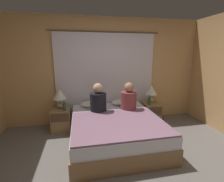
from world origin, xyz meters
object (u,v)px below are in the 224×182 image
object	(u,v)px
nightstand_right	(151,112)
lamp_left	(60,96)
bed	(115,129)
person_left_in_bed	(98,100)
pillow_right	(123,102)
pillow_left	(93,104)
nightstand_left	(61,119)
lamp_right	(151,91)
beer_bottle_on_left_stand	(64,107)
person_right_in_bed	(129,99)
handbag_on_floor	(159,124)
beer_bottle_on_right_stand	(149,101)

from	to	relation	value
nightstand_right	lamp_left	distance (m)	2.21
bed	person_left_in_bed	bearing A→B (deg)	126.43
bed	lamp_left	size ratio (longest dim) A/B	4.54
pillow_right	pillow_left	bearing A→B (deg)	180.00
nightstand_left	lamp_right	size ratio (longest dim) A/B	1.17
person_left_in_bed	beer_bottle_on_left_stand	bearing A→B (deg)	163.52
pillow_left	person_right_in_bed	size ratio (longest dim) A/B	0.92
person_left_in_bed	person_right_in_bed	xyz separation A→B (m)	(0.65, 0.00, -0.00)
person_left_in_bed	person_right_in_bed	world-z (taller)	person_left_in_bed
pillow_right	beer_bottle_on_left_stand	bearing A→B (deg)	-172.86
lamp_right	person_right_in_bed	distance (m)	0.79
beer_bottle_on_left_stand	pillow_left	bearing A→B (deg)	15.32
bed	handbag_on_floor	bearing A→B (deg)	15.77
nightstand_right	beer_bottle_on_left_stand	bearing A→B (deg)	-176.35
bed	lamp_left	distance (m)	1.41
bed	pillow_right	bearing A→B (deg)	64.07
pillow_right	beer_bottle_on_right_stand	xyz separation A→B (m)	(0.59, -0.17, 0.04)
bed	lamp_left	world-z (taller)	lamp_left
beer_bottle_on_right_stand	pillow_left	bearing A→B (deg)	172.78
pillow_right	lamp_right	bearing A→B (deg)	0.63
pillow_left	beer_bottle_on_left_stand	world-z (taller)	beer_bottle_on_left_stand
pillow_left	person_right_in_bed	world-z (taller)	person_right_in_bed
lamp_left	beer_bottle_on_left_stand	xyz separation A→B (m)	(0.10, -0.17, -0.20)
nightstand_right	handbag_on_floor	bearing A→B (deg)	-86.16
pillow_left	handbag_on_floor	xyz separation A→B (m)	(1.46, -0.43, -0.44)
person_left_in_bed	beer_bottle_on_right_stand	bearing A→B (deg)	9.52
pillow_right	person_right_in_bed	size ratio (longest dim) A/B	0.92
pillow_left	beer_bottle_on_left_stand	distance (m)	0.63
bed	lamp_right	distance (m)	1.41
lamp_right	beer_bottle_on_left_stand	xyz separation A→B (m)	(-2.04, -0.17, -0.20)
lamp_right	person_left_in_bed	distance (m)	1.40
pillow_left	person_right_in_bed	bearing A→B (deg)	-26.67
pillow_left	nightstand_left	bearing A→B (deg)	-177.03
beer_bottle_on_left_stand	beer_bottle_on_right_stand	xyz separation A→B (m)	(1.93, -0.00, 0.01)
nightstand_left	person_right_in_bed	xyz separation A→B (m)	(1.45, -0.34, 0.48)
beer_bottle_on_left_stand	lamp_left	bearing A→B (deg)	119.71
lamp_left	person_right_in_bed	size ratio (longest dim) A/B	0.71
lamp_left	pillow_right	xyz separation A→B (m)	(1.43, -0.01, -0.23)
nightstand_left	beer_bottle_on_left_stand	world-z (taller)	beer_bottle_on_left_stand
nightstand_right	handbag_on_floor	size ratio (longest dim) A/B	1.42
nightstand_right	handbag_on_floor	world-z (taller)	nightstand_right
nightstand_left	beer_bottle_on_left_stand	distance (m)	0.37
nightstand_left	pillow_right	bearing A→B (deg)	1.47
nightstand_right	beer_bottle_on_right_stand	bearing A→B (deg)	-131.59
person_left_in_bed	lamp_right	bearing A→B (deg)	15.81
person_right_in_bed	lamp_left	bearing A→B (deg)	165.30
lamp_right	pillow_left	world-z (taller)	lamp_right
lamp_left	lamp_right	xyz separation A→B (m)	(2.14, 0.00, 0.00)
nightstand_right	pillow_right	xyz separation A→B (m)	(-0.71, 0.04, 0.30)
bed	beer_bottle_on_left_stand	bearing A→B (deg)	149.26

